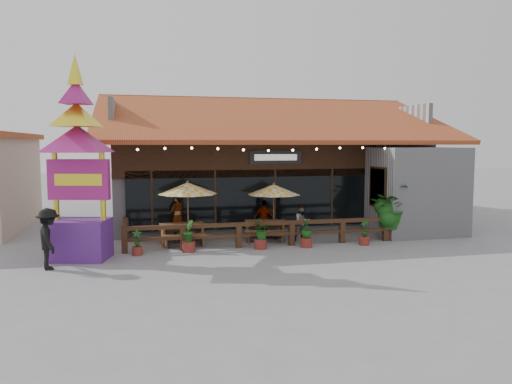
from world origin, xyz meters
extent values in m
plane|color=gray|center=(0.00, 0.00, 0.00)|extent=(100.00, 100.00, 0.00)
cube|color=#B5B5BA|center=(0.00, 7.00, 2.00)|extent=(14.00, 10.00, 4.00)
cube|color=#391E12|center=(-1.50, 1.92, 3.20)|extent=(11.00, 0.16, 1.60)
cube|color=black|center=(-1.50, 1.90, 1.50)|extent=(10.00, 0.12, 2.40)
cube|color=#EDB16A|center=(-1.50, 2.10, 1.50)|extent=(9.80, 0.05, 2.20)
cube|color=#B5B5BA|center=(5.25, 0.65, 1.80)|extent=(3.50, 2.70, 3.60)
cube|color=red|center=(3.44, 0.50, 2.00)|extent=(0.06, 1.20, 1.50)
cube|color=#391E12|center=(3.43, 0.50, 2.00)|extent=(0.04, 1.34, 1.64)
cube|color=#AA4A26|center=(0.00, 3.50, 4.90)|extent=(15.50, 7.05, 2.37)
cube|color=#AA4A26|center=(0.00, 10.50, 4.90)|extent=(15.50, 7.05, 2.37)
cube|color=#AA4A26|center=(0.00, 7.00, 6.02)|extent=(15.50, 0.30, 0.12)
cube|color=#B5B5BA|center=(-7.00, 7.00, 4.70)|extent=(0.20, 9.00, 1.80)
cube|color=#B5B5BA|center=(7.00, 7.00, 4.70)|extent=(0.20, 9.00, 1.80)
cube|color=black|center=(-0.50, 1.80, 3.20)|extent=(2.20, 0.10, 0.55)
cube|color=silver|center=(-0.50, 1.74, 3.20)|extent=(1.80, 0.02, 0.25)
cube|color=#391E12|center=(-5.50, 1.86, 1.50)|extent=(0.08, 0.08, 2.40)
cube|color=#391E12|center=(-3.00, 1.86, 1.50)|extent=(0.08, 0.08, 2.40)
cube|color=#391E12|center=(-0.50, 1.86, 1.50)|extent=(0.08, 0.08, 2.40)
cube|color=#391E12|center=(2.00, 1.86, 1.50)|extent=(0.08, 0.08, 2.40)
sphere|color=#FFD38C|center=(-6.00, 0.08, 3.55)|extent=(0.09, 0.09, 0.09)
sphere|color=#FFD38C|center=(-5.05, 0.08, 3.59)|extent=(0.09, 0.09, 0.09)
sphere|color=#FFD38C|center=(-4.10, 0.08, 3.60)|extent=(0.09, 0.09, 0.09)
sphere|color=#FFD38C|center=(-3.15, 0.08, 3.57)|extent=(0.09, 0.09, 0.09)
sphere|color=#FFD38C|center=(-2.20, 0.08, 3.53)|extent=(0.09, 0.09, 0.09)
sphere|color=#FFD38C|center=(-1.25, 0.08, 3.50)|extent=(0.09, 0.09, 0.09)
sphere|color=#FFD38C|center=(-0.30, 0.08, 3.51)|extent=(0.09, 0.09, 0.09)
sphere|color=#FFD38C|center=(0.65, 0.08, 3.55)|extent=(0.09, 0.09, 0.09)
sphere|color=#FFD38C|center=(1.60, 0.08, 3.59)|extent=(0.09, 0.09, 0.09)
sphere|color=#FFD38C|center=(2.55, 0.08, 3.60)|extent=(0.09, 0.09, 0.09)
sphere|color=#FFD38C|center=(3.50, 0.08, 3.57)|extent=(0.09, 0.09, 0.09)
cube|color=#4A2E1A|center=(-6.50, -0.50, 0.45)|extent=(0.20, 0.20, 0.90)
cube|color=#4A2E1A|center=(-4.50, -0.50, 0.45)|extent=(0.20, 0.20, 0.90)
cube|color=#4A2E1A|center=(-2.50, -0.50, 0.45)|extent=(0.20, 0.20, 0.90)
cube|color=#4A2E1A|center=(-0.50, -0.50, 0.45)|extent=(0.20, 0.20, 0.90)
cube|color=#4A2E1A|center=(1.50, -0.50, 0.45)|extent=(0.20, 0.20, 0.90)
cube|color=#4A2E1A|center=(3.30, -0.50, 0.45)|extent=(0.20, 0.20, 0.90)
cube|color=#4A2E1A|center=(-1.60, -0.50, 0.85)|extent=(9.80, 0.16, 0.14)
cube|color=#4A2E1A|center=(-1.60, -0.50, 0.45)|extent=(9.80, 0.12, 0.12)
cube|color=#4A2E1A|center=(-6.50, 0.75, 0.85)|extent=(0.16, 2.50, 0.14)
cube|color=#4A2E1A|center=(-6.50, 1.90, 0.45)|extent=(0.20, 0.20, 0.90)
cylinder|color=brown|center=(-4.21, 0.68, 1.12)|extent=(0.06, 0.06, 2.24)
cone|color=yellow|center=(-4.21, 0.68, 2.10)|extent=(2.29, 2.29, 0.44)
sphere|color=brown|center=(-4.21, 0.68, 2.34)|extent=(0.10, 0.10, 0.10)
cylinder|color=black|center=(-4.21, 0.68, 0.03)|extent=(0.43, 0.43, 0.06)
cylinder|color=brown|center=(-0.82, 0.89, 1.05)|extent=(0.05, 0.05, 2.10)
cone|color=yellow|center=(-0.82, 0.89, 1.96)|extent=(2.75, 2.75, 0.41)
sphere|color=brown|center=(-0.82, 0.89, 2.19)|extent=(0.09, 0.09, 0.09)
cylinder|color=black|center=(-0.82, 0.89, 0.03)|extent=(0.40, 0.40, 0.05)
cube|color=brown|center=(-4.44, 0.57, 0.75)|extent=(1.67, 0.86, 0.06)
cube|color=brown|center=(-5.15, 0.53, 0.38)|extent=(0.12, 0.72, 0.75)
cube|color=brown|center=(-3.73, 0.62, 0.38)|extent=(0.12, 0.72, 0.75)
cube|color=brown|center=(-4.41, 0.01, 0.45)|extent=(1.64, 0.38, 0.05)
cube|color=brown|center=(-4.47, 1.13, 0.45)|extent=(1.64, 0.38, 0.05)
cube|color=brown|center=(-1.21, 0.70, 0.73)|extent=(1.70, 1.08, 0.06)
cube|color=brown|center=(-1.88, 0.86, 0.36)|extent=(0.23, 0.69, 0.73)
cube|color=brown|center=(-0.53, 0.54, 0.36)|extent=(0.23, 0.69, 0.73)
cube|color=brown|center=(-1.33, 0.17, 0.43)|extent=(1.60, 0.63, 0.05)
cube|color=brown|center=(-1.08, 1.23, 0.43)|extent=(1.60, 0.63, 0.05)
cube|color=#592382|center=(-7.85, -1.13, 0.65)|extent=(2.01, 1.69, 1.30)
cube|color=#A51E75|center=(-7.85, -1.13, 2.61)|extent=(1.96, 0.74, 1.30)
cube|color=yellow|center=(-7.85, -1.28, 2.61)|extent=(1.48, 0.41, 0.38)
cylinder|color=yellow|center=(-8.61, -1.13, 2.39)|extent=(0.17, 0.17, 2.17)
cylinder|color=yellow|center=(-7.09, -1.13, 2.39)|extent=(0.17, 0.17, 2.17)
pyramid|color=#A51E75|center=(-7.85, -1.13, 4.35)|extent=(3.17, 3.17, 0.87)
pyramid|color=yellow|center=(-7.85, -1.13, 5.05)|extent=(2.24, 2.24, 0.76)
pyramid|color=#A51E75|center=(-7.85, -1.13, 5.76)|extent=(1.45, 1.45, 0.76)
pyramid|color=yellow|center=(-7.85, -1.13, 6.57)|extent=(0.66, 0.66, 0.98)
cylinder|color=maroon|center=(3.59, -0.28, 0.21)|extent=(0.58, 0.58, 0.43)
imported|color=#1F5A19|center=(3.59, -0.28, 1.30)|extent=(2.06, 2.01, 1.74)
sphere|color=#1F5A19|center=(3.74, -0.38, 0.97)|extent=(0.58, 0.58, 0.58)
sphere|color=#1F5A19|center=(3.47, -0.15, 1.16)|extent=(0.50, 0.50, 0.50)
imported|color=#391E12|center=(-4.54, 1.46, 0.91)|extent=(0.79, 0.75, 1.82)
imported|color=#391E12|center=(0.13, 0.14, 0.73)|extent=(0.78, 0.65, 1.45)
imported|color=#391E12|center=(-1.08, 1.34, 0.75)|extent=(0.94, 0.78, 1.50)
imported|color=black|center=(-8.63, -2.28, 0.92)|extent=(0.99, 1.34, 1.85)
cylinder|color=maroon|center=(-6.08, -0.92, 0.14)|extent=(0.35, 0.35, 0.28)
imported|color=#1F5A19|center=(-6.08, -0.92, 0.57)|extent=(0.33, 0.24, 0.58)
cylinder|color=maroon|center=(-4.34, -0.79, 0.18)|extent=(0.45, 0.45, 0.36)
imported|color=#1F5A19|center=(-4.34, -0.79, 0.73)|extent=(0.41, 0.47, 0.75)
cylinder|color=maroon|center=(-1.78, -0.87, 0.17)|extent=(0.43, 0.43, 0.34)
imported|color=#1F5A19|center=(-1.78, -0.87, 0.70)|extent=(0.83, 0.85, 0.71)
cylinder|color=maroon|center=(-0.09, -0.97, 0.17)|extent=(0.43, 0.43, 0.34)
imported|color=#1F5A19|center=(-0.09, -0.97, 0.69)|extent=(0.54, 0.54, 0.70)
cylinder|color=maroon|center=(2.14, -1.07, 0.16)|extent=(0.39, 0.39, 0.31)
imported|color=#1F5A19|center=(2.14, -1.07, 0.63)|extent=(0.33, 0.39, 0.64)
camera|label=1|loc=(-5.93, -17.96, 3.74)|focal=35.00mm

